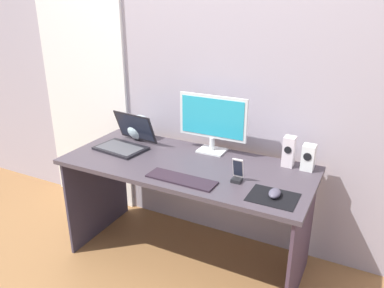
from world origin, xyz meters
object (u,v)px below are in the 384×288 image
at_px(mouse, 275,193).
at_px(phone_in_dock, 237,174).
at_px(keyboard_external, 181,179).
at_px(speaker_right, 308,157).
at_px(laptop, 126,141).
at_px(fishbowl, 139,127).
at_px(monitor, 213,121).
at_px(speaker_near_monitor, 289,151).

xyz_separation_m(mouse, phone_in_dock, (-0.23, 0.08, 0.03)).
height_order(keyboard_external, mouse, mouse).
relative_size(keyboard_external, mouse, 4.09).
relative_size(speaker_right, mouse, 1.57).
bearing_deg(laptop, fishbowl, 93.92).
relative_size(laptop, keyboard_external, 0.89).
height_order(monitor, speaker_near_monitor, monitor).
relative_size(speaker_near_monitor, laptop, 0.52).
bearing_deg(phone_in_dock, speaker_near_monitor, 59.11).
bearing_deg(keyboard_external, phone_in_dock, 25.34).
distance_m(fishbowl, mouse, 1.18).
bearing_deg(phone_in_dock, speaker_right, 46.58).
distance_m(keyboard_external, phone_in_dock, 0.32).
relative_size(monitor, mouse, 4.68).
xyz_separation_m(keyboard_external, mouse, (0.52, 0.05, 0.02)).
distance_m(speaker_right, laptop, 1.20).
relative_size(monitor, speaker_near_monitor, 2.48).
xyz_separation_m(speaker_right, keyboard_external, (-0.60, -0.47, -0.07)).
bearing_deg(mouse, monitor, 139.82).
distance_m(laptop, keyboard_external, 0.64).
bearing_deg(laptop, keyboard_external, -24.62).
xyz_separation_m(monitor, laptop, (-0.56, -0.20, -0.17)).
distance_m(fishbowl, keyboard_external, 0.75).
xyz_separation_m(speaker_near_monitor, fishbowl, (-1.08, -0.01, -0.01)).
distance_m(laptop, mouse, 1.12).
bearing_deg(fishbowl, phone_in_dock, -20.24).
relative_size(monitor, speaker_right, 2.99).
bearing_deg(speaker_near_monitor, speaker_right, -0.05).
distance_m(fishbowl, phone_in_dock, 0.93).
bearing_deg(fishbowl, monitor, 1.20).
bearing_deg(monitor, phone_in_dock, -47.63).
bearing_deg(speaker_near_monitor, laptop, -169.31).
bearing_deg(fishbowl, laptop, -86.08).
height_order(laptop, keyboard_external, laptop).
distance_m(monitor, speaker_right, 0.64).
bearing_deg(mouse, keyboard_external, -177.17).
distance_m(monitor, keyboard_external, 0.51).
height_order(keyboard_external, phone_in_dock, phone_in_dock).
relative_size(speaker_near_monitor, phone_in_dock, 1.37).
xyz_separation_m(keyboard_external, phone_in_dock, (0.29, 0.13, 0.04)).
bearing_deg(mouse, speaker_near_monitor, 91.83).
bearing_deg(monitor, fishbowl, -178.80).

